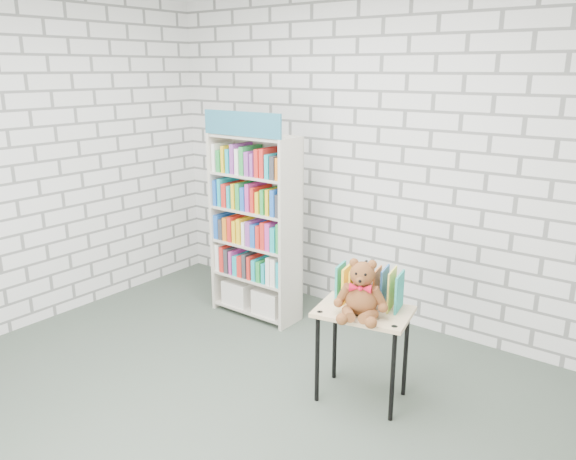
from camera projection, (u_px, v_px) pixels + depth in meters
The scene contains 6 objects.
ground at pixel (218, 415), 3.63m from camera, with size 4.50×4.50×0.00m, color #3E4A3F.
room_shell at pixel (207, 138), 3.13m from camera, with size 4.52×4.02×2.81m.
bookshelf at pixel (256, 226), 4.91m from camera, with size 0.81×0.32×1.83m.
display_table at pixel (363, 322), 3.67m from camera, with size 0.67×0.53×0.65m.
table_books at pixel (369, 287), 3.70m from camera, with size 0.45×0.27×0.25m.
teddy_bear at pixel (361, 294), 3.52m from camera, with size 0.34×0.33×0.37m.
Camera 1 is at (2.27, -2.24, 2.16)m, focal length 35.00 mm.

